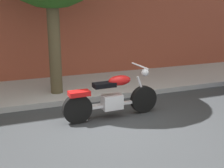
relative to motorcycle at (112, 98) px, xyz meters
The scene contains 3 objects.
ground_plane 0.72m from the motorcycle, 109.22° to the right, with size 60.00×60.00×0.00m, color #303335.
sidewalk 2.41m from the motorcycle, 94.44° to the left, with size 19.27×2.49×0.14m, color #A1A1A1.
motorcycle is the anchor object (origin of this frame).
Camera 1 is at (-2.02, -5.08, 2.42)m, focal length 46.63 mm.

